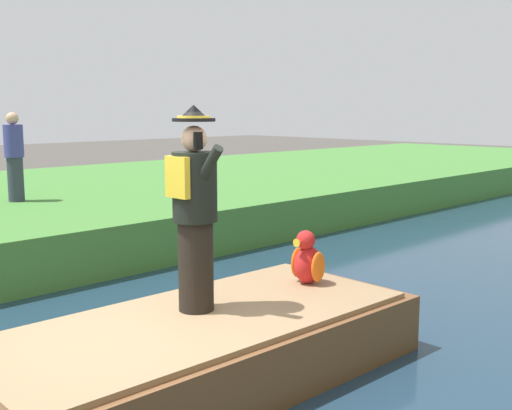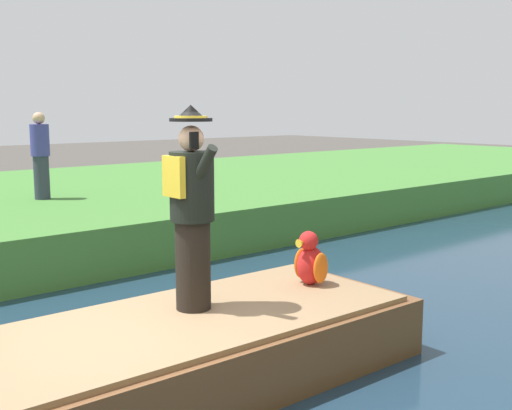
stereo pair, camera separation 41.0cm
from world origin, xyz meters
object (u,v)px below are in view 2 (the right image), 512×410
person_pirate (192,209)px  person_bystander (41,155)px  boat (196,348)px  parrot_plush (310,261)px

person_pirate → person_bystander: (-6.78, 1.33, 0.04)m
boat → parrot_plush: (-0.04, 1.48, 0.55)m
boat → person_pirate: bearing=150.8°
boat → parrot_plush: bearing=91.4°
parrot_plush → person_pirate: bearing=-95.2°
person_pirate → person_bystander: bearing=153.6°
person_pirate → person_bystander: 6.91m
person_pirate → parrot_plush: (0.13, 1.39, -0.68)m
parrot_plush → person_bystander: size_ratio=0.36×
person_pirate → parrot_plush: bearing=69.5°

